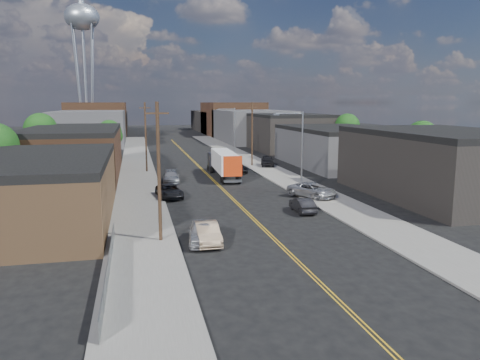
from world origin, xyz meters
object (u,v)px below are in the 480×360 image
car_left_a (202,232)px  car_right_lot_c (267,161)px  semi_truck (223,162)px  car_right_lot_a (312,190)px  car_right_oncoming (303,205)px  car_ahead_truck (237,168)px  car_left_b (207,233)px  car_left_c (169,191)px  car_left_d (171,177)px  water_tower (82,22)px

car_left_a → car_right_lot_c: (15.70, 37.74, 0.16)m
semi_truck → car_right_lot_a: 17.69m
car_right_oncoming → car_ahead_truck: size_ratio=0.81×
car_left_a → car_right_oncoming: bearing=42.8°
car_left_a → car_right_lot_c: bearing=74.5°
car_left_a → car_left_b: car_left_a is taller
car_left_a → car_left_c: 16.74m
car_left_b → car_left_d: car_left_b is taller
car_right_lot_c → car_right_lot_a: bearing=-82.2°
car_right_lot_a → car_ahead_truck: (-3.70, 19.81, -0.20)m
water_tower → semi_truck: bearing=-71.6°
water_tower → car_left_c: bearing=-79.5°
semi_truck → car_right_lot_c: (8.64, 8.18, -1.05)m
semi_truck → car_left_d: semi_truck is taller
car_right_lot_a → car_right_lot_c: (2.17, 24.61, 0.06)m
car_left_d → car_right_lot_a: size_ratio=0.89×
water_tower → car_right_lot_a: 97.51m
car_right_lot_a → car_left_b: bearing=-166.1°
car_left_b → car_right_oncoming: size_ratio=1.12×
water_tower → semi_truck: (23.73, -71.39, -28.63)m
semi_truck → car_left_a: bearing=-100.9°
semi_truck → car_right_oncoming: size_ratio=3.32×
water_tower → car_right_lot_c: size_ratio=7.69×
car_left_c → car_right_oncoming: bearing=-45.4°
car_left_b → water_tower: bearing=99.8°
car_left_c → semi_truck: bearing=51.4°
car_left_c → car_left_d: size_ratio=1.06×
car_ahead_truck → car_left_c: bearing=-123.8°
car_left_a → car_left_d: (-0.12, 26.67, -0.11)m
semi_truck → car_left_b: size_ratio=2.98×
water_tower → car_left_a: water_tower is taller
car_left_d → car_right_lot_c: size_ratio=1.00×
water_tower → car_ahead_truck: size_ratio=7.31×
car_left_d → car_right_lot_c: car_right_lot_c is taller
car_left_b → car_ahead_truck: car_left_b is taller
car_right_oncoming → car_left_a: bearing=37.8°
car_left_b → car_ahead_truck: bearing=74.2°
car_left_b → car_right_oncoming: 12.54m
car_left_b → car_left_c: (-1.40, 16.84, -0.05)m
semi_truck → car_right_lot_a: bearing=-66.0°
semi_truck → car_right_lot_c: semi_truck is taller
car_left_b → car_right_oncoming: (10.00, 7.56, -0.08)m
semi_truck → car_right_lot_a: semi_truck is taller
car_left_a → car_left_b: (0.32, -0.14, -0.06)m
car_left_c → car_left_b: bearing=-91.5°
car_left_c → car_right_lot_a: bearing=-20.0°
car_left_c → car_right_oncoming: size_ratio=1.24×
car_left_a → car_right_oncoming: car_left_a is taller
car_left_d → car_right_oncoming: size_ratio=1.17×
water_tower → semi_truck: water_tower is taller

